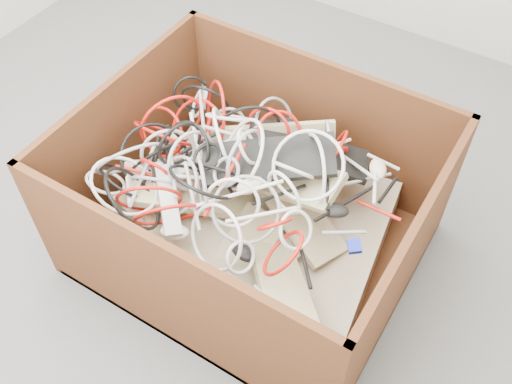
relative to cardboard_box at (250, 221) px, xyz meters
The scene contains 8 objects.
ground 0.33m from the cardboard_box, 162.31° to the left, with size 3.00×3.00×0.00m, color #5B5B5E.
cardboard_box is the anchor object (origin of this frame).
keyboard_pile 0.13m from the cardboard_box, 145.52° to the left, with size 0.96×0.82×0.38m.
mice_scatter 0.21m from the cardboard_box, 68.24° to the left, with size 0.79×0.71×0.18m.
power_strip_left 0.27m from the cardboard_box, behind, with size 0.29×0.05×0.04m, color silver.
power_strip_right 0.33m from the cardboard_box, 134.76° to the right, with size 0.28×0.05×0.04m, color silver.
vga_plug 0.45m from the cardboard_box, ahead, with size 0.04×0.04×0.02m, color #0B1AAE.
cable_tangle 0.28m from the cardboard_box, behind, with size 1.02×0.81×0.41m.
Camera 1 is at (0.98, -1.17, 1.84)m, focal length 41.87 mm.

